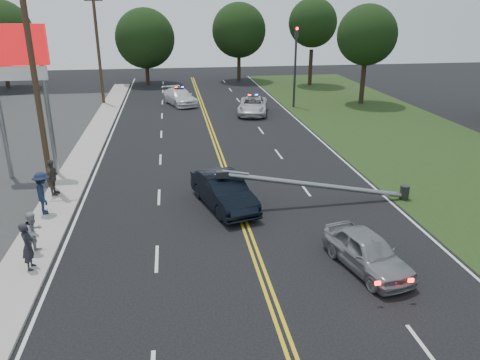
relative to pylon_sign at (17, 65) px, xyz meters
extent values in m
plane|color=black|center=(10.50, -14.00, -6.00)|extent=(120.00, 120.00, 0.00)
cube|color=#A7A197|center=(2.10, -4.00, -5.94)|extent=(1.80, 70.00, 0.12)
cube|color=#233313|center=(24.00, -4.00, -5.99)|extent=(12.00, 80.00, 0.01)
cube|color=gold|center=(10.50, -4.00, -5.99)|extent=(0.36, 80.00, 0.00)
cylinder|color=gray|center=(-1.20, 0.00, -2.50)|extent=(0.24, 0.24, 7.00)
cylinder|color=gray|center=(1.20, 0.00, -2.50)|extent=(0.24, 0.24, 7.00)
cube|color=#B60C0F|center=(0.00, 0.00, 1.00)|extent=(3.20, 0.35, 2.00)
cube|color=white|center=(0.00, 0.00, -0.40)|extent=(2.80, 0.30, 0.70)
cylinder|color=#2D2D30|center=(18.80, 16.00, -2.50)|extent=(0.20, 0.20, 7.00)
cube|color=#2D2D30|center=(18.80, 16.00, 0.60)|extent=(0.28, 0.28, 0.90)
sphere|color=#FF0C07|center=(18.80, 15.84, 0.90)|extent=(0.22, 0.22, 0.22)
cylinder|color=#2D2D30|center=(18.60, -6.00, -5.65)|extent=(0.44, 0.44, 0.70)
cylinder|color=gray|center=(14.17, -6.00, -5.02)|extent=(8.90, 0.24, 1.80)
cube|color=#2D2D30|center=(9.74, -6.00, -4.23)|extent=(0.55, 0.32, 0.30)
cylinder|color=#382619|center=(1.30, -2.00, -1.00)|extent=(0.28, 0.28, 10.00)
cylinder|color=#382619|center=(1.30, 20.00, -1.00)|extent=(0.28, 0.28, 10.00)
cube|color=#382619|center=(1.30, 20.00, 3.20)|extent=(1.60, 0.10, 0.10)
cylinder|color=black|center=(-10.43, 30.62, -4.27)|extent=(0.44, 0.44, 3.46)
cylinder|color=black|center=(5.04, 31.43, -4.49)|extent=(0.44, 0.44, 3.02)
sphere|color=black|center=(5.04, 31.43, -0.79)|extent=(6.78, 6.78, 6.78)
cylinder|color=black|center=(16.09, 32.32, -4.27)|extent=(0.44, 0.44, 3.46)
sphere|color=black|center=(16.09, 32.32, -0.03)|extent=(6.43, 6.43, 6.43)
cylinder|color=black|center=(23.80, 27.81, -3.98)|extent=(0.44, 0.44, 4.03)
sphere|color=black|center=(23.80, 27.81, 0.94)|extent=(5.41, 5.41, 5.41)
cylinder|color=black|center=(25.57, 16.63, -4.18)|extent=(0.44, 0.44, 3.64)
sphere|color=black|center=(25.57, 16.63, 0.27)|extent=(5.43, 5.43, 5.43)
imported|color=black|center=(9.83, -5.62, -5.21)|extent=(2.92, 5.04, 1.57)
imported|color=gray|center=(14.25, -11.78, -5.32)|extent=(2.49, 4.26, 1.36)
imported|color=silver|center=(14.58, 13.70, -5.28)|extent=(3.47, 5.53, 1.43)
imported|color=silver|center=(8.45, 18.63, -5.25)|extent=(3.65, 5.52, 1.49)
imported|color=#232229|center=(2.43, -10.21, -5.00)|extent=(0.43, 0.65, 1.76)
imported|color=#A1A0A5|center=(2.32, -8.99, -5.06)|extent=(0.92, 0.99, 1.63)
imported|color=#17223B|center=(1.82, -5.39, -4.91)|extent=(1.08, 1.41, 1.94)
imported|color=#4E443F|center=(1.72, -3.18, -4.99)|extent=(0.62, 1.11, 1.78)
camera|label=1|loc=(7.63, -25.56, 2.91)|focal=35.00mm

